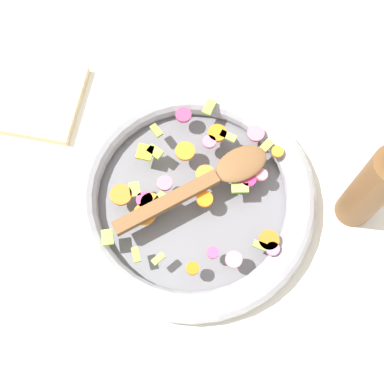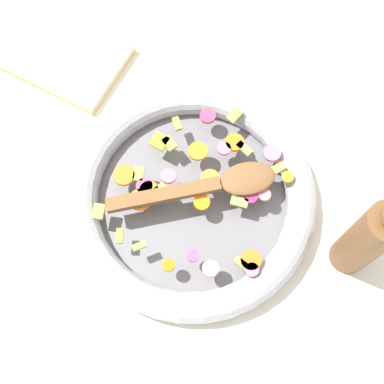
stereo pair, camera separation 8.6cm
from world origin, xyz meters
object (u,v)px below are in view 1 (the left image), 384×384
Objects in this scene: wooden_spoon at (208,181)px; pepper_mill at (372,188)px; skillet at (192,198)px; cutting_board at (2,93)px.

wooden_spoon is 0.97× the size of pepper_mill.
wooden_spoon is 0.25m from pepper_mill.
skillet is 1.75× the size of wooden_spoon.
pepper_mill is 0.84× the size of cutting_board.
cutting_board is (-0.65, 0.10, -0.10)m from pepper_mill.
pepper_mill is at bearing -8.93° from cutting_board.
wooden_spoon is at bearing 39.79° from skillet.
pepper_mill reaches higher than skillet.
wooden_spoon is at bearing -16.40° from cutting_board.
skillet is at bearing -172.38° from pepper_mill.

